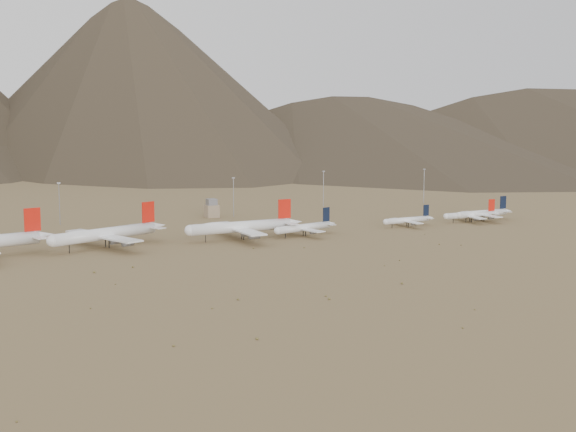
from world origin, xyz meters
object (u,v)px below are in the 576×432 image
widebody_east (241,227)px  narrowbody_b (408,220)px  control_tower (212,209)px  widebody_centre (106,234)px  narrowbody_a (305,227)px

widebody_east → narrowbody_b: widebody_east is taller
narrowbody_b → control_tower: (-89.36, 90.94, 1.32)m
widebody_centre → narrowbody_b: widebody_centre is taller
widebody_centre → narrowbody_a: widebody_centre is taller
narrowbody_a → narrowbody_b: bearing=-10.4°
control_tower → narrowbody_a: bearing=-79.0°
widebody_east → narrowbody_b: bearing=-0.8°
narrowbody_a → control_tower: 95.78m
narrowbody_a → widebody_east: bearing=161.0°
narrowbody_b → narrowbody_a: bearing=180.0°
widebody_centre → control_tower: (89.35, 82.99, -1.95)m
widebody_centre → widebody_east: bearing=-26.2°
widebody_centre → narrowbody_b: bearing=-23.1°
narrowbody_a → control_tower: (-18.35, 94.01, 0.59)m
widebody_east → narrowbody_a: 36.88m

